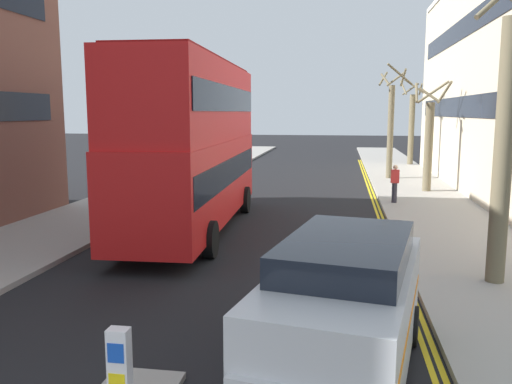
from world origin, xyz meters
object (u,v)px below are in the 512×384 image
Objects in this scene: keep_left_bollard at (120,373)px; double_decker_bus_away at (193,141)px; taxi_minivan at (343,310)px; pedestrian_far at (395,183)px.

double_decker_bus_away is (-2.07, 10.90, 2.42)m from keep_left_bollard.
double_decker_bus_away is 10.81m from taxi_minivan.
double_decker_bus_away reaches higher than taxi_minivan.
keep_left_bollard is 0.69× the size of pedestrian_far.
taxi_minivan reaches higher than keep_left_bollard.
pedestrian_far is at bearing 73.23° from keep_left_bollard.
taxi_minivan is at bearing -62.36° from double_decker_bus_away.
taxi_minivan is at bearing 27.53° from keep_left_bollard.
keep_left_bollard is 11.36m from double_decker_bus_away.
taxi_minivan is 15.48m from pedestrian_far.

